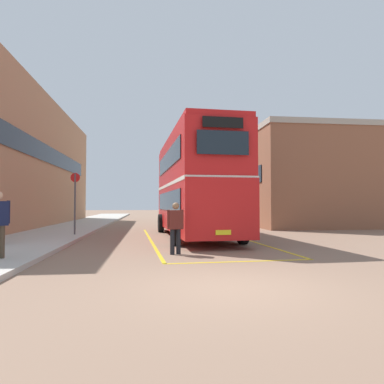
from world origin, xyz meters
The scene contains 9 objects.
ground_plane centered at (0.00, 14.40, 0.00)m, with size 135.60×135.60×0.00m, color #846651.
sidewalk_left centered at (-6.50, 16.80, 0.07)m, with size 4.00×57.60×0.14m, color #B2ADA3.
brick_building_left centered at (-10.75, 18.40, 4.33)m, with size 5.37×24.15×8.66m.
depot_building_right centered at (9.41, 20.14, 3.37)m, with size 7.94×13.92×6.74m.
double_decker_bus centered at (0.55, 9.87, 2.51)m, with size 3.32×10.33×4.75m.
single_deck_bus centered at (3.54, 25.83, 1.64)m, with size 2.71×8.32×3.02m.
pedestrian_boarding centered at (-0.75, 4.37, 0.92)m, with size 0.52×0.35×1.61m.
bus_stop_sign centered at (-5.05, 10.46, 1.87)m, with size 0.44×0.09×2.89m.
bay_marking_yellow centered at (0.61, 7.96, 0.00)m, with size 4.96×12.44×0.01m.
Camera 1 is at (-1.55, -6.52, 1.57)m, focal length 32.74 mm.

